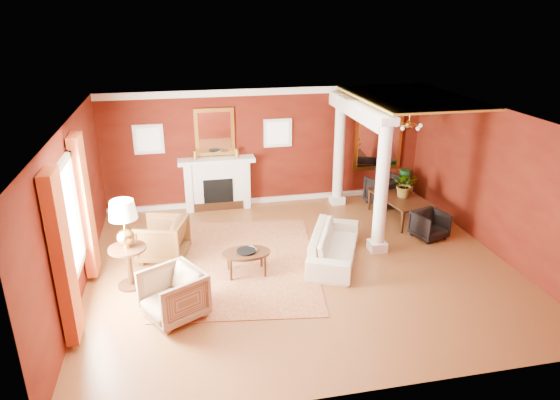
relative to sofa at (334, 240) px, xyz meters
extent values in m
plane|color=brown|center=(-0.71, -0.12, -0.41)|extent=(8.00, 8.00, 0.00)
cube|color=#5E1B0D|center=(-0.71, 3.38, 1.04)|extent=(8.00, 0.04, 2.90)
cube|color=#5E1B0D|center=(-0.71, -3.62, 1.04)|extent=(8.00, 0.04, 2.90)
cube|color=#5E1B0D|center=(-4.71, -0.12, 1.04)|extent=(0.04, 7.00, 2.90)
cube|color=#5E1B0D|center=(3.29, -0.12, 1.04)|extent=(0.04, 7.00, 2.90)
cube|color=silver|center=(-0.71, -0.12, 2.49)|extent=(8.00, 7.00, 0.04)
cube|color=white|center=(-2.01, 3.21, 0.19)|extent=(1.60, 0.34, 1.20)
cube|color=black|center=(-2.01, 3.04, 0.04)|extent=(0.72, 0.03, 0.70)
cube|color=black|center=(-2.01, 3.04, -0.31)|extent=(1.20, 0.05, 0.20)
cube|color=white|center=(-2.01, 3.17, 0.83)|extent=(1.85, 0.42, 0.10)
cube|color=white|center=(-2.71, 3.18, 0.19)|extent=(0.16, 0.40, 1.20)
cube|color=white|center=(-1.31, 3.18, 0.19)|extent=(0.16, 0.40, 1.20)
cube|color=gold|center=(-2.01, 3.34, 1.49)|extent=(0.95, 0.06, 1.15)
cube|color=white|center=(-2.01, 3.31, 1.49)|extent=(0.78, 0.02, 0.98)
cube|color=white|center=(-3.56, 3.35, 1.39)|extent=(0.70, 0.06, 0.70)
cube|color=white|center=(-3.56, 3.32, 1.39)|extent=(0.54, 0.02, 0.54)
cube|color=white|center=(-0.46, 3.35, 1.39)|extent=(0.70, 0.06, 0.70)
cube|color=white|center=(-0.46, 3.32, 1.39)|extent=(0.54, 0.02, 0.54)
cube|color=white|center=(-4.69, -0.72, 1.14)|extent=(0.03, 1.30, 1.70)
cube|color=white|center=(-4.66, -1.42, 1.14)|extent=(0.08, 0.10, 1.90)
cube|color=white|center=(-4.66, -0.02, 1.14)|extent=(0.08, 0.10, 1.90)
cube|color=#A0471B|center=(-4.59, -1.72, 0.99)|extent=(0.18, 0.55, 2.60)
cube|color=#A0471B|center=(-4.59, 0.28, 0.99)|extent=(0.18, 0.55, 2.60)
cube|color=white|center=(0.99, 0.18, -0.31)|extent=(0.34, 0.34, 0.20)
cylinder|color=white|center=(0.99, 0.18, 1.04)|extent=(0.26, 0.26, 2.50)
cube|color=white|center=(0.99, 0.18, 2.31)|extent=(0.36, 0.36, 0.16)
cube|color=white|center=(0.99, 2.88, -0.31)|extent=(0.34, 0.34, 0.20)
cylinder|color=white|center=(0.99, 2.88, 1.04)|extent=(0.26, 0.26, 2.50)
cube|color=white|center=(0.99, 2.88, 2.31)|extent=(0.36, 0.36, 0.16)
cube|color=white|center=(0.99, 1.78, 2.21)|extent=(0.30, 3.20, 0.32)
cube|color=#EDBB45|center=(2.14, 1.63, 2.46)|extent=(2.30, 3.40, 0.04)
cube|color=gold|center=(2.19, 3.34, 1.14)|extent=(1.30, 0.06, 1.70)
cube|color=white|center=(2.19, 3.31, 1.14)|extent=(1.10, 0.02, 1.50)
cylinder|color=gold|center=(2.19, 1.68, 2.16)|extent=(0.02, 0.02, 0.65)
sphere|color=gold|center=(2.19, 1.68, 1.84)|extent=(0.20, 0.20, 0.20)
sphere|color=white|center=(2.47, 1.68, 1.81)|extent=(0.09, 0.09, 0.09)
sphere|color=white|center=(2.28, 1.95, 1.81)|extent=(0.09, 0.09, 0.09)
sphere|color=white|center=(1.97, 1.85, 1.81)|extent=(0.09, 0.09, 0.09)
sphere|color=white|center=(1.97, 1.52, 1.81)|extent=(0.09, 0.09, 0.09)
sphere|color=white|center=(2.28, 1.42, 1.81)|extent=(0.09, 0.09, 0.09)
cube|color=white|center=(-0.71, 3.34, 2.41)|extent=(8.00, 0.08, 0.16)
cube|color=white|center=(-0.71, 3.34, -0.35)|extent=(8.00, 0.08, 0.12)
cube|color=maroon|center=(-1.86, 0.23, -0.40)|extent=(3.47, 4.30, 0.02)
imported|color=beige|center=(0.00, 0.00, 0.00)|extent=(1.42, 2.18, 0.83)
imported|color=black|center=(-3.33, 0.74, 0.05)|extent=(1.06, 1.09, 0.92)
imported|color=tan|center=(-3.13, -1.37, 0.03)|extent=(1.13, 1.15, 0.89)
cylinder|color=black|center=(-1.79, -0.24, 0.02)|extent=(0.91, 0.91, 0.05)
cylinder|color=black|center=(-2.10, -0.43, -0.21)|extent=(0.05, 0.05, 0.41)
cylinder|color=black|center=(-1.47, -0.43, -0.21)|extent=(0.05, 0.05, 0.41)
cylinder|color=black|center=(-2.10, -0.04, -0.21)|extent=(0.05, 0.05, 0.41)
cylinder|color=black|center=(-1.47, -0.04, -0.21)|extent=(0.05, 0.05, 0.41)
imported|color=black|center=(-1.76, -0.16, 0.16)|extent=(0.16, 0.07, 0.22)
cylinder|color=black|center=(-3.89, -0.24, -0.39)|extent=(0.48, 0.48, 0.04)
cylinder|color=black|center=(-3.89, -0.24, -0.04)|extent=(0.10, 0.10, 0.75)
cylinder|color=black|center=(-3.89, -0.24, 0.34)|extent=(0.66, 0.66, 0.04)
sphere|color=gold|center=(-3.89, -0.24, 0.56)|extent=(0.31, 0.31, 0.31)
cylinder|color=gold|center=(-3.89, -0.24, 0.78)|extent=(0.03, 0.03, 0.33)
cone|color=white|center=(-3.89, -0.24, 1.07)|extent=(0.48, 0.48, 0.33)
imported|color=black|center=(2.13, 1.63, 0.04)|extent=(0.80, 1.68, 0.90)
imported|color=black|center=(2.33, 0.53, -0.08)|extent=(0.79, 0.76, 0.66)
imported|color=black|center=(2.15, 2.55, 0.00)|extent=(1.00, 0.97, 0.82)
sphere|color=#123A18|center=(2.79, 2.84, -0.25)|extent=(0.33, 0.33, 0.33)
cylinder|color=#123A18|center=(2.79, 2.84, -0.02)|extent=(0.30, 0.30, 0.79)
imported|color=#26591E|center=(2.19, 1.58, 0.72)|extent=(0.75, 0.78, 0.47)
camera|label=1|loc=(-2.85, -8.46, 4.31)|focal=32.00mm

